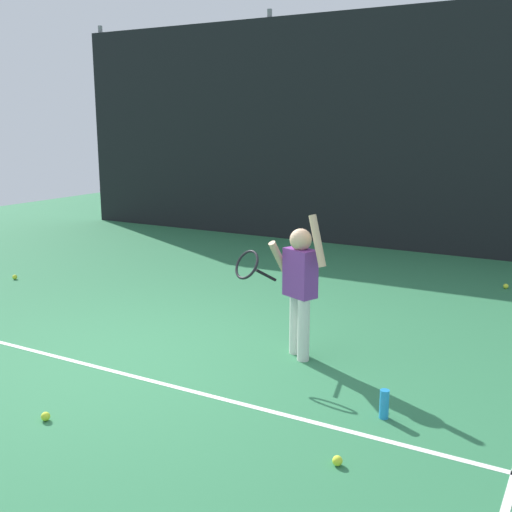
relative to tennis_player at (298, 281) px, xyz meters
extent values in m
plane|color=#2D7247|center=(-1.15, -0.73, -0.73)|extent=(20.00, 20.00, 0.00)
cube|color=white|center=(-1.15, -1.10, -0.72)|extent=(9.00, 0.05, 0.00)
cube|color=black|center=(-1.15, 5.26, 1.24)|extent=(12.30, 0.08, 3.93)
cylinder|color=slate|center=(-7.15, 5.32, 1.31)|extent=(0.09, 0.09, 4.08)
cylinder|color=slate|center=(-3.15, 5.32, 1.31)|extent=(0.09, 0.09, 4.08)
cylinder|color=slate|center=(0.85, 5.32, 1.31)|extent=(0.09, 0.09, 4.08)
cylinder|color=silver|center=(-0.05, 0.07, -0.44)|extent=(0.11, 0.11, 0.58)
cylinder|color=silver|center=(0.09, -0.05, -0.44)|extent=(0.11, 0.11, 0.58)
cube|color=#72338C|center=(0.02, 0.01, 0.07)|extent=(0.34, 0.27, 0.44)
sphere|color=tan|center=(0.02, 0.01, 0.38)|extent=(0.20, 0.20, 0.20)
cylinder|color=tan|center=(0.20, -0.05, 0.39)|extent=(0.22, 0.14, 0.46)
cylinder|color=tan|center=(-0.18, 0.03, 0.14)|extent=(0.17, 0.29, 0.43)
cylinder|color=black|center=(-0.30, -0.05, 0.03)|extent=(0.12, 0.23, 0.15)
torus|color=black|center=(-0.39, -0.25, 0.16)|extent=(0.32, 0.26, 0.26)
cylinder|color=#268CD8|center=(1.09, -0.78, -0.62)|extent=(0.07, 0.07, 0.22)
sphere|color=#CCE033|center=(1.35, 3.48, -0.69)|extent=(0.07, 0.07, 0.07)
sphere|color=#CCE033|center=(1.03, -1.55, -0.69)|extent=(0.07, 0.07, 0.07)
sphere|color=#CCE033|center=(-1.73, 3.81, -0.69)|extent=(0.07, 0.07, 0.07)
sphere|color=#CCE033|center=(-1.05, -2.03, -0.69)|extent=(0.07, 0.07, 0.07)
sphere|color=#CCE033|center=(-4.64, 0.68, -0.69)|extent=(0.07, 0.07, 0.07)
sphere|color=#CCE033|center=(-1.64, 3.65, -0.69)|extent=(0.07, 0.07, 0.07)
camera|label=1|loc=(2.32, -4.90, 1.41)|focal=43.36mm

